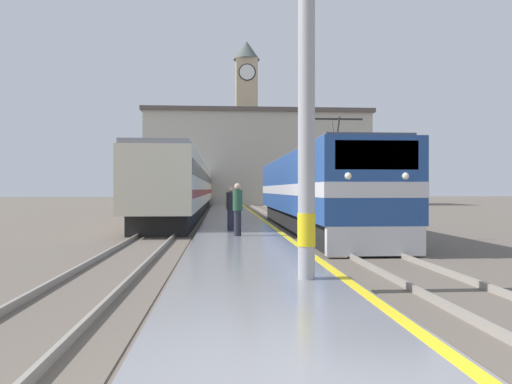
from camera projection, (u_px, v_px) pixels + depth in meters
The scene contains 11 objects.
ground_plane at pixel (232, 217), 34.19m from camera, with size 200.00×200.00×0.00m, color #60564C.
platform at pixel (234, 220), 29.20m from camera, with size 3.33×140.00×0.28m.
rail_track_near at pixel (293, 221), 29.45m from camera, with size 2.84×140.00×0.16m.
rail_track_far at pixel (177, 222), 28.97m from camera, with size 2.84×140.00×0.16m.
locomotive_train at pixel (312, 191), 23.37m from camera, with size 2.92×19.83×4.55m.
passenger_train at pixel (191, 188), 43.09m from camera, with size 2.92×48.92×3.85m.
catenary_mast at pixel (311, 80), 9.10m from camera, with size 3.00×0.33×7.39m.
person_on_platform at pixel (238, 208), 17.54m from camera, with size 0.34×0.34×1.86m.
second_waiting_passenger at pixel (231, 207), 19.92m from camera, with size 0.34×0.34×1.75m.
clock_tower at pixel (247, 117), 71.48m from camera, with size 3.78×3.78×23.23m.
station_building at pixel (257, 159), 62.50m from camera, with size 27.51×9.55×11.54m.
Camera 1 is at (-0.75, -4.21, 1.91)m, focal length 35.00 mm.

